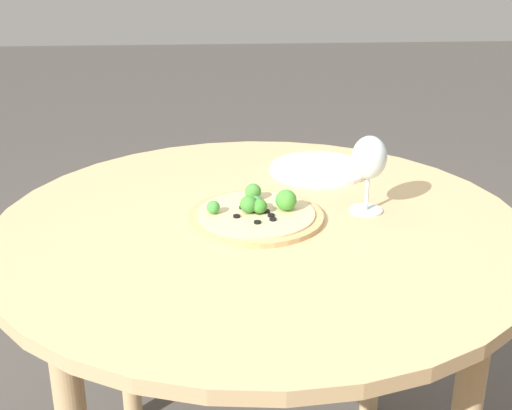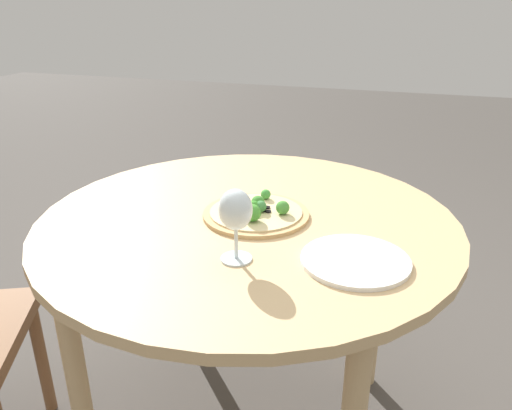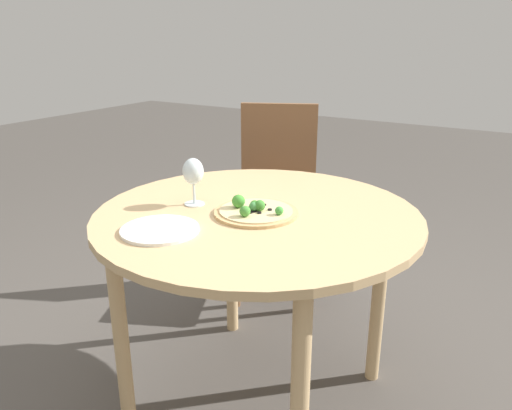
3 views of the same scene
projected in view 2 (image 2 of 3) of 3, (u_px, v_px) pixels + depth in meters
name	position (u px, v px, depth m)	size (l,w,h in m)	color
dining_table	(248.00, 246.00, 1.28)	(1.04, 1.04, 0.72)	tan
pizza	(257.00, 212.00, 1.24)	(0.27, 0.27, 0.06)	tan
wine_glass	(236.00, 212.00, 1.00)	(0.07, 0.07, 0.16)	silver
plate_near	(355.00, 260.00, 1.03)	(0.23, 0.23, 0.01)	white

